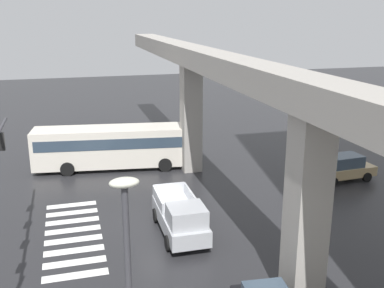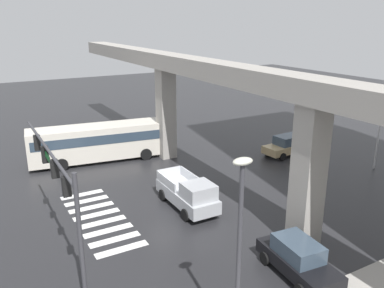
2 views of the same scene
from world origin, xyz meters
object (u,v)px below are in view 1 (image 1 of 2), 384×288
Objects in this scene: pickup_truck at (181,218)px; street_lamp_near_corner at (129,281)px; city_bus at (111,145)px; sedan_tan at (343,168)px.

street_lamp_near_corner is at bearing -20.58° from pickup_truck.
pickup_truck is 11.72m from city_bus.
street_lamp_near_corner is at bearing -46.88° from sedan_tan.
pickup_truck is 1.16× the size of sedan_tan.
city_bus is 1.52× the size of street_lamp_near_corner.
street_lamp_near_corner reaches higher than sedan_tan.
city_bus is at bearing 175.69° from street_lamp_near_corner.
city_bus reaches higher than sedan_tan.
sedan_tan is 0.61× the size of street_lamp_near_corner.
street_lamp_near_corner reaches higher than city_bus.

